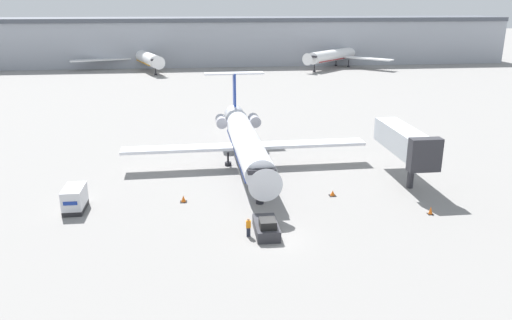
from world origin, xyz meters
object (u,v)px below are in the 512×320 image
traffic_cone_left (183,199)px  traffic_cone_mid (431,211)px  luggage_cart (75,199)px  worker_near_tug (248,227)px  traffic_cone_right (333,193)px  airplane_parked_far_right (140,55)px  airplane_parked_far_left (341,54)px  pushback_tug (266,227)px  jet_bridge (405,142)px  airplane_main (246,141)px

traffic_cone_left → traffic_cone_mid: traffic_cone_mid is taller
luggage_cart → traffic_cone_left: size_ratio=4.99×
worker_near_tug → traffic_cone_right: 12.55m
airplane_parked_far_right → luggage_cart: bearing=-87.5°
traffic_cone_right → airplane_parked_far_left: (29.30, 100.60, 3.47)m
pushback_tug → traffic_cone_mid: bearing=8.0°
luggage_cart → traffic_cone_right: size_ratio=4.87×
traffic_cone_left → airplane_parked_far_right: bearing=98.0°
luggage_cart → traffic_cone_mid: size_ratio=4.33×
pushback_tug → luggage_cart: 18.84m
pushback_tug → jet_bridge: jet_bridge is taller
luggage_cart → traffic_cone_mid: bearing=-8.3°
luggage_cart → airplane_parked_far_left: bearing=61.6°
pushback_tug → airplane_parked_far_left: size_ratio=0.14×
airplane_main → pushback_tug: size_ratio=7.02×
airplane_parked_far_right → jet_bridge: (38.78, -101.71, 0.88)m
luggage_cart → traffic_cone_left: bearing=4.6°
pushback_tug → worker_near_tug: (-1.58, -0.35, 0.27)m
airplane_parked_far_right → jet_bridge: 108.85m
traffic_cone_right → airplane_parked_far_left: bearing=73.8°
pushback_tug → worker_near_tug: bearing=-167.4°
traffic_cone_left → traffic_cone_mid: bearing=-13.8°
worker_near_tug → jet_bridge: jet_bridge is taller
traffic_cone_mid → jet_bridge: bearing=84.3°
pushback_tug → traffic_cone_right: 11.14m
traffic_cone_mid → jet_bridge: 10.04m
traffic_cone_left → airplane_parked_far_left: airplane_parked_far_left is taller
traffic_cone_left → jet_bridge: size_ratio=0.06×
traffic_cone_left → airplane_parked_far_left: (44.48, 100.50, 3.43)m
traffic_cone_mid → jet_bridge: (0.91, 9.13, 4.07)m
pushback_tug → traffic_cone_right: bearing=44.5°
traffic_cone_right → jet_bridge: size_ratio=0.06×
traffic_cone_left → airplane_parked_far_left: size_ratio=0.02×
pushback_tug → traffic_cone_left: bearing=132.5°
luggage_cart → worker_near_tug: luggage_cart is taller
traffic_cone_left → traffic_cone_mid: size_ratio=0.87×
airplane_main → luggage_cart: airplane_main is taller
airplane_main → worker_near_tug: size_ratio=17.32×
traffic_cone_mid → traffic_cone_left: bearing=166.2°
airplane_main → airplane_parked_far_right: 97.63m
luggage_cart → airplane_parked_far_right: (-4.58, 105.99, 2.42)m
airplane_main → airplane_parked_far_left: bearing=67.6°
airplane_main → pushback_tug: (0.01, -17.97, -2.63)m
airplane_main → airplane_parked_far_left: size_ratio=1.00×
pushback_tug → luggage_cart: luggage_cart is taller
worker_near_tug → jet_bridge: bearing=32.6°
traffic_cone_right → traffic_cone_mid: bearing=-35.1°
pushback_tug → jet_bridge: (16.76, 11.38, 3.84)m
worker_near_tug → airplane_parked_far_left: (38.81, 108.77, 2.88)m
luggage_cart → airplane_parked_far_left: airplane_parked_far_left is taller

